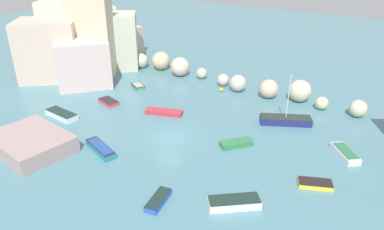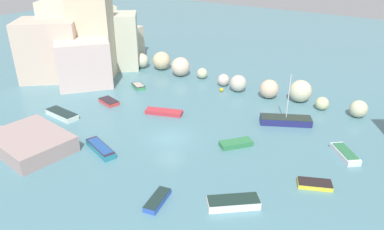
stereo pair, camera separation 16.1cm
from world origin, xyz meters
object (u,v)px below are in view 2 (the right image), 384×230
at_px(moored_boat_0, 286,120).
at_px(moored_boat_8, 109,101).
at_px(moored_boat_4, 62,114).
at_px(moored_boat_7, 164,112).
at_px(channel_buoy, 222,90).
at_px(moored_boat_6, 315,184).
at_px(moored_boat_3, 233,203).
at_px(moored_boat_2, 100,148).
at_px(moored_boat_5, 236,144).
at_px(moored_boat_10, 157,200).
at_px(stone_dock, 31,142).
at_px(moored_boat_9, 345,154).
at_px(moored_boat_1, 138,86).

bearing_deg(moored_boat_0, moored_boat_8, -9.10).
bearing_deg(moored_boat_4, moored_boat_7, -138.61).
height_order(channel_buoy, moored_boat_4, moored_boat_4).
distance_m(moored_boat_4, moored_boat_6, 27.77).
height_order(moored_boat_3, moored_boat_7, moored_boat_3).
bearing_deg(moored_boat_6, moored_boat_8, 149.70).
distance_m(moored_boat_0, moored_boat_2, 19.63).
height_order(moored_boat_3, moored_boat_8, moored_boat_3).
bearing_deg(moored_boat_2, moored_boat_6, -144.45).
distance_m(channel_buoy, moored_boat_0, 11.29).
relative_size(moored_boat_3, moored_boat_5, 1.17).
distance_m(moored_boat_3, moored_boat_10, 5.69).
xyz_separation_m(moored_boat_3, moored_boat_7, (-14.41, 9.69, -0.12)).
relative_size(stone_dock, moored_boat_6, 2.56).
bearing_deg(moored_boat_9, channel_buoy, 25.06).
relative_size(channel_buoy, moored_boat_0, 0.09).
xyz_separation_m(moored_boat_3, moored_boat_8, (-21.87, 8.22, -0.12)).
bearing_deg(moored_boat_0, moored_boat_3, 68.85).
distance_m(moored_boat_3, moored_boat_5, 9.02).
xyz_separation_m(moored_boat_6, moored_boat_8, (-26.05, 2.28, 0.01)).
xyz_separation_m(moored_boat_2, moored_boat_3, (14.12, 0.17, 0.03)).
bearing_deg(moored_boat_8, moored_boat_3, -7.06).
bearing_deg(moored_boat_8, channel_buoy, 63.77).
bearing_deg(moored_boat_8, moored_boat_9, 21.59).
distance_m(moored_boat_5, moored_boat_10, 10.92).
bearing_deg(moored_boat_2, stone_dock, 48.68).
height_order(stone_dock, moored_boat_8, stone_dock).
bearing_deg(moored_boat_1, moored_boat_0, -148.86).
bearing_deg(moored_boat_7, moored_boat_8, 170.37).
xyz_separation_m(stone_dock, moored_boat_0, (17.74, 18.95, -0.35)).
bearing_deg(channel_buoy, stone_dock, -107.42).
xyz_separation_m(moored_boat_5, moored_boat_10, (-0.76, -10.90, -0.01)).
relative_size(stone_dock, moored_boat_4, 1.76).
relative_size(moored_boat_3, moored_boat_10, 1.28).
bearing_deg(channel_buoy, moored_boat_9, -22.90).
distance_m(moored_boat_1, moored_boat_2, 16.65).
xyz_separation_m(stone_dock, moored_boat_2, (5.66, 3.48, -0.45)).
bearing_deg(moored_boat_4, stone_dock, 122.92).
relative_size(moored_boat_4, moored_boat_5, 1.33).
bearing_deg(stone_dock, moored_boat_1, 98.65).
relative_size(moored_boat_4, moored_boat_8, 1.45).
distance_m(moored_boat_4, moored_boat_8, 5.91).
distance_m(moored_boat_1, moored_boat_7, 9.27).
height_order(stone_dock, moored_boat_9, stone_dock).
bearing_deg(moored_boat_4, moored_boat_3, 176.54).
bearing_deg(moored_boat_1, moored_boat_7, 178.89).
height_order(moored_boat_1, moored_boat_10, moored_boat_10).
bearing_deg(moored_boat_5, moored_boat_7, -61.85).
xyz_separation_m(moored_boat_2, moored_boat_5, (9.98, 8.18, -0.07)).
bearing_deg(moored_boat_7, moored_boat_9, -13.96).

